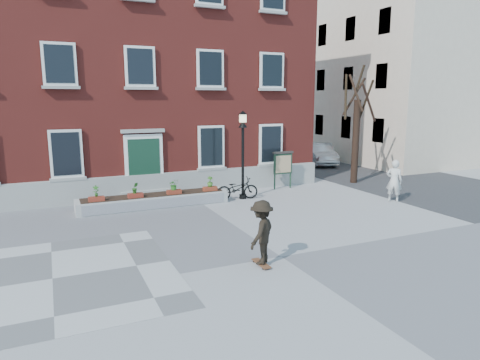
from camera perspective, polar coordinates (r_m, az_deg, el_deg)
name	(u,v)px	position (r m, az deg, el deg)	size (l,w,h in m)	color
ground	(281,257)	(12.47, 5.51, -10.14)	(100.00, 100.00, 0.00)	gray
checker_patch	(52,279)	(11.95, -23.73, -11.97)	(6.00, 6.00, 0.01)	#5D5D60
bicycle	(237,188)	(19.11, -0.37, -1.14)	(0.66, 1.88, 0.99)	black
parked_car	(320,154)	(29.91, 10.64, 3.45)	(1.53, 4.38, 1.44)	#BBBEC0
bystander	(394,181)	(19.77, 19.86, -0.11)	(0.68, 0.44, 1.85)	silver
brick_building	(121,63)	(24.44, -15.61, 14.76)	(18.40, 10.85, 12.60)	maroon
planter_assembly	(154,200)	(18.17, -11.34, -2.59)	(6.20, 1.12, 1.15)	#BAB9B5
bare_tree	(356,131)	(23.46, 15.23, 6.37)	(1.83, 1.83, 6.16)	black
side_street	(353,67)	(38.29, 14.85, 14.30)	(15.20, 36.00, 14.50)	#3A3A3C
lamp_post	(243,143)	(18.92, 0.38, 5.01)	(0.40, 0.40, 3.93)	black
notice_board	(283,164)	(21.37, 5.75, 2.18)	(1.10, 0.16, 1.87)	#1A3523
skateboarder	(262,232)	(11.50, 2.89, -6.97)	(1.27, 1.22, 1.81)	brown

